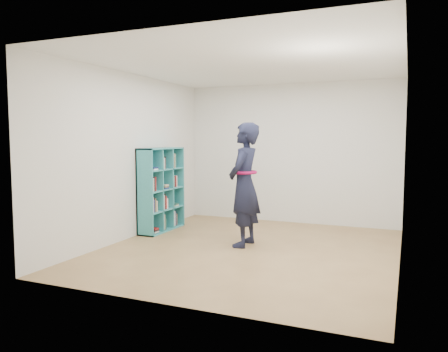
% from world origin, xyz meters
% --- Properties ---
extents(floor, '(4.50, 4.50, 0.00)m').
position_xyz_m(floor, '(0.00, 0.00, 0.00)').
color(floor, olive).
rests_on(floor, ground).
extents(ceiling, '(4.50, 4.50, 0.00)m').
position_xyz_m(ceiling, '(0.00, 0.00, 2.60)').
color(ceiling, white).
rests_on(ceiling, wall_back).
extents(wall_left, '(0.02, 4.50, 2.60)m').
position_xyz_m(wall_left, '(-2.00, 0.00, 1.30)').
color(wall_left, silver).
rests_on(wall_left, floor).
extents(wall_right, '(0.02, 4.50, 2.60)m').
position_xyz_m(wall_right, '(2.00, 0.00, 1.30)').
color(wall_right, silver).
rests_on(wall_right, floor).
extents(wall_back, '(4.00, 0.02, 2.60)m').
position_xyz_m(wall_back, '(0.00, 2.25, 1.30)').
color(wall_back, silver).
rests_on(wall_back, floor).
extents(wall_front, '(4.00, 0.02, 2.60)m').
position_xyz_m(wall_front, '(0.00, -2.25, 1.30)').
color(wall_front, silver).
rests_on(wall_front, floor).
extents(bookshelf, '(0.31, 1.07, 1.43)m').
position_xyz_m(bookshelf, '(-1.86, 0.65, 0.70)').
color(bookshelf, teal).
rests_on(bookshelf, floor).
extents(person, '(0.44, 0.66, 1.82)m').
position_xyz_m(person, '(-0.15, 0.20, 0.91)').
color(person, black).
rests_on(person, floor).
extents(smartphone, '(0.02, 0.10, 0.14)m').
position_xyz_m(smartphone, '(-0.28, 0.27, 1.03)').
color(smartphone, silver).
rests_on(smartphone, person).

